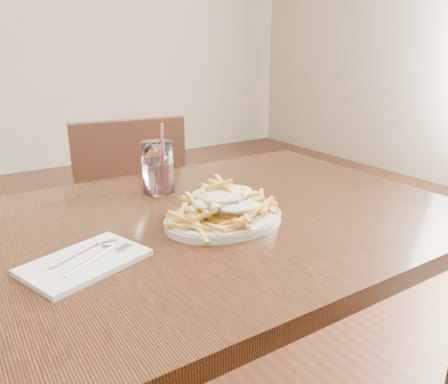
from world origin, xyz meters
TOP-DOWN VIEW (x-y plane):
  - table at (0.00, 0.00)m, footprint 1.20×0.80m
  - chair_far at (0.12, 0.76)m, footprint 0.45×0.45m
  - fries_plate at (0.03, -0.06)m, footprint 0.32×0.30m
  - loaded_fries at (0.03, -0.06)m, footprint 0.26×0.23m
  - napkin at (-0.27, -0.08)m, footprint 0.23×0.19m
  - cutlery at (-0.27, -0.08)m, footprint 0.15×0.13m
  - water_glass at (0.01, 0.22)m, footprint 0.08×0.08m

SIDE VIEW (x-z plane):
  - chair_far at x=0.12m, z-range 0.06..0.93m
  - table at x=0.00m, z-range 0.30..1.05m
  - napkin at x=-0.27m, z-range 0.75..0.76m
  - fries_plate at x=0.03m, z-range 0.75..0.77m
  - cutlery at x=-0.27m, z-range 0.76..0.77m
  - loaded_fries at x=0.03m, z-range 0.77..0.84m
  - water_glass at x=0.01m, z-range 0.72..0.90m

